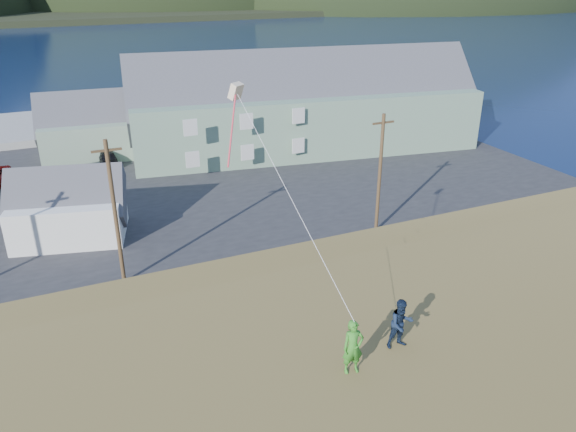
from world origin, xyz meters
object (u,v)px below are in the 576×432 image
(lodge, at_px, (305,104))
(kite_flyer_green, at_px, (353,347))
(wharf, at_px, (47,127))
(kite_flyer_navy, at_px, (401,324))
(shed_white, at_px, (68,207))
(shed_palegreen_far, at_px, (99,126))

(lodge, xyz_separation_m, kite_flyer_green, (-17.70, -39.72, 3.34))
(wharf, distance_m, kite_flyer_navy, 58.96)
(kite_flyer_green, relative_size, kite_flyer_navy, 1.04)
(wharf, bearing_deg, kite_flyer_green, -84.02)
(wharf, xyz_separation_m, kite_flyer_navy, (7.91, -57.94, 7.52))
(lodge, xyz_separation_m, shed_white, (-23.62, -12.15, -2.31))
(shed_palegreen_far, xyz_separation_m, kite_flyer_navy, (3.29, -45.80, 5.02))
(wharf, xyz_separation_m, kite_flyer_green, (6.11, -58.34, 7.54))
(shed_white, height_order, kite_flyer_green, kite_flyer_green)
(wharf, bearing_deg, shed_palegreen_far, -69.19)
(kite_flyer_navy, bearing_deg, shed_palegreen_far, 98.98)
(wharf, xyz_separation_m, shed_palegreen_far, (4.61, -12.14, 2.50))
(wharf, xyz_separation_m, shed_white, (0.19, -30.77, 1.90))
(kite_flyer_green, height_order, kite_flyer_navy, kite_flyer_green)
(shed_palegreen_far, bearing_deg, wharf, 116.39)
(shed_palegreen_far, bearing_deg, shed_white, -97.79)
(kite_flyer_navy, bearing_deg, lodge, 72.86)
(kite_flyer_navy, bearing_deg, shed_white, 110.73)
(lodge, height_order, shed_palegreen_far, lodge)
(wharf, xyz_separation_m, lodge, (23.81, -18.62, 4.21))
(wharf, height_order, kite_flyer_navy, kite_flyer_navy)
(shed_palegreen_far, height_order, kite_flyer_navy, kite_flyer_navy)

